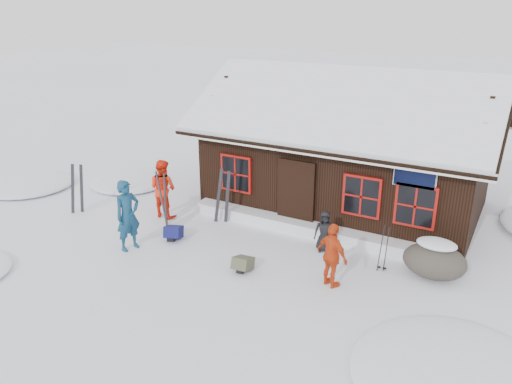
{
  "coord_description": "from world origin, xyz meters",
  "views": [
    {
      "loc": [
        6.4,
        -9.68,
        6.07
      ],
      "look_at": [
        0.14,
        1.46,
        1.3
      ],
      "focal_mm": 35.0,
      "sensor_mm": 36.0,
      "label": 1
    }
  ],
  "objects_px": {
    "backpack_blue": "(174,234)",
    "boulder": "(435,260)",
    "skier_orange_right": "(332,256)",
    "ski_pair_left": "(77,189)",
    "skier_teal": "(128,215)",
    "backpack_olive": "(243,266)",
    "skier_orange_left": "(163,188)",
    "ski_poles": "(383,249)",
    "skier_crouched": "(325,231)"
  },
  "relations": [
    {
      "from": "boulder",
      "to": "skier_orange_left",
      "type": "bearing_deg",
      "value": -178.27
    },
    {
      "from": "ski_pair_left",
      "to": "ski_poles",
      "type": "height_order",
      "value": "ski_pair_left"
    },
    {
      "from": "boulder",
      "to": "ski_pair_left",
      "type": "relative_size",
      "value": 0.91
    },
    {
      "from": "skier_teal",
      "to": "boulder",
      "type": "bearing_deg",
      "value": -57.68
    },
    {
      "from": "ski_poles",
      "to": "backpack_blue",
      "type": "distance_m",
      "value": 5.64
    },
    {
      "from": "skier_teal",
      "to": "ski_pair_left",
      "type": "xyz_separation_m",
      "value": [
        -3.13,
        1.11,
        -0.19
      ]
    },
    {
      "from": "backpack_olive",
      "to": "skier_crouched",
      "type": "bearing_deg",
      "value": 51.2
    },
    {
      "from": "skier_orange_left",
      "to": "boulder",
      "type": "xyz_separation_m",
      "value": [
        7.95,
        0.24,
        -0.46
      ]
    },
    {
      "from": "skier_orange_right",
      "to": "boulder",
      "type": "bearing_deg",
      "value": -115.13
    },
    {
      "from": "boulder",
      "to": "ski_poles",
      "type": "bearing_deg",
      "value": -163.6
    },
    {
      "from": "ski_poles",
      "to": "skier_crouched",
      "type": "bearing_deg",
      "value": 169.23
    },
    {
      "from": "skier_orange_left",
      "to": "ski_poles",
      "type": "xyz_separation_m",
      "value": [
        6.81,
        -0.1,
        -0.31
      ]
    },
    {
      "from": "skier_orange_left",
      "to": "backpack_olive",
      "type": "bearing_deg",
      "value": 158.38
    },
    {
      "from": "skier_orange_left",
      "to": "skier_orange_right",
      "type": "relative_size",
      "value": 1.16
    },
    {
      "from": "ski_poles",
      "to": "backpack_olive",
      "type": "bearing_deg",
      "value": -150.52
    },
    {
      "from": "skier_teal",
      "to": "backpack_olive",
      "type": "xyz_separation_m",
      "value": [
        3.23,
        0.43,
        -0.81
      ]
    },
    {
      "from": "ski_poles",
      "to": "backpack_olive",
      "type": "relative_size",
      "value": 2.35
    },
    {
      "from": "skier_teal",
      "to": "boulder",
      "type": "distance_m",
      "value": 7.73
    },
    {
      "from": "ski_pair_left",
      "to": "ski_poles",
      "type": "relative_size",
      "value": 1.31
    },
    {
      "from": "boulder",
      "to": "ski_poles",
      "type": "distance_m",
      "value": 1.2
    },
    {
      "from": "skier_orange_right",
      "to": "ski_pair_left",
      "type": "height_order",
      "value": "ski_pair_left"
    },
    {
      "from": "skier_crouched",
      "to": "backpack_blue",
      "type": "distance_m",
      "value": 4.14
    },
    {
      "from": "backpack_blue",
      "to": "backpack_olive",
      "type": "relative_size",
      "value": 1.07
    },
    {
      "from": "skier_orange_left",
      "to": "boulder",
      "type": "bearing_deg",
      "value": -175.35
    },
    {
      "from": "skier_orange_left",
      "to": "backpack_olive",
      "type": "height_order",
      "value": "skier_orange_left"
    },
    {
      "from": "skier_orange_left",
      "to": "backpack_olive",
      "type": "relative_size",
      "value": 3.39
    },
    {
      "from": "boulder",
      "to": "backpack_blue",
      "type": "distance_m",
      "value": 6.82
    },
    {
      "from": "skier_teal",
      "to": "ski_poles",
      "type": "distance_m",
      "value": 6.54
    },
    {
      "from": "skier_orange_right",
      "to": "skier_crouched",
      "type": "distance_m",
      "value": 1.79
    },
    {
      "from": "backpack_olive",
      "to": "ski_pair_left",
      "type": "bearing_deg",
      "value": 168.58
    },
    {
      "from": "ski_pair_left",
      "to": "backpack_blue",
      "type": "relative_size",
      "value": 2.87
    },
    {
      "from": "skier_orange_left",
      "to": "ski_poles",
      "type": "distance_m",
      "value": 6.82
    },
    {
      "from": "boulder",
      "to": "skier_orange_right",
      "type": "bearing_deg",
      "value": -140.95
    },
    {
      "from": "ski_poles",
      "to": "skier_orange_right",
      "type": "bearing_deg",
      "value": -123.29
    },
    {
      "from": "skier_orange_right",
      "to": "skier_teal",
      "type": "bearing_deg",
      "value": 34.7
    },
    {
      "from": "skier_teal",
      "to": "skier_crouched",
      "type": "height_order",
      "value": "skier_teal"
    },
    {
      "from": "ski_pair_left",
      "to": "backpack_blue",
      "type": "bearing_deg",
      "value": -35.56
    },
    {
      "from": "skier_orange_left",
      "to": "boulder",
      "type": "relative_size",
      "value": 1.22
    },
    {
      "from": "skier_orange_right",
      "to": "ski_pair_left",
      "type": "distance_m",
      "value": 8.48
    },
    {
      "from": "skier_teal",
      "to": "backpack_blue",
      "type": "bearing_deg",
      "value": -19.12
    },
    {
      "from": "boulder",
      "to": "backpack_blue",
      "type": "bearing_deg",
      "value": -167.92
    },
    {
      "from": "skier_teal",
      "to": "skier_crouched",
      "type": "relative_size",
      "value": 1.72
    },
    {
      "from": "skier_teal",
      "to": "backpack_blue",
      "type": "relative_size",
      "value": 3.37
    },
    {
      "from": "backpack_blue",
      "to": "ski_pair_left",
      "type": "bearing_deg",
      "value": 155.97
    },
    {
      "from": "ski_poles",
      "to": "backpack_blue",
      "type": "height_order",
      "value": "ski_poles"
    },
    {
      "from": "backpack_blue",
      "to": "boulder",
      "type": "bearing_deg",
      "value": -10.51
    },
    {
      "from": "skier_orange_right",
      "to": "backpack_blue",
      "type": "relative_size",
      "value": 2.73
    },
    {
      "from": "boulder",
      "to": "backpack_olive",
      "type": "xyz_separation_m",
      "value": [
        -4.09,
        -2.0,
        -0.29
      ]
    },
    {
      "from": "backpack_olive",
      "to": "backpack_blue",
      "type": "bearing_deg",
      "value": 161.97
    },
    {
      "from": "skier_orange_left",
      "to": "backpack_olive",
      "type": "distance_m",
      "value": 4.31
    }
  ]
}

